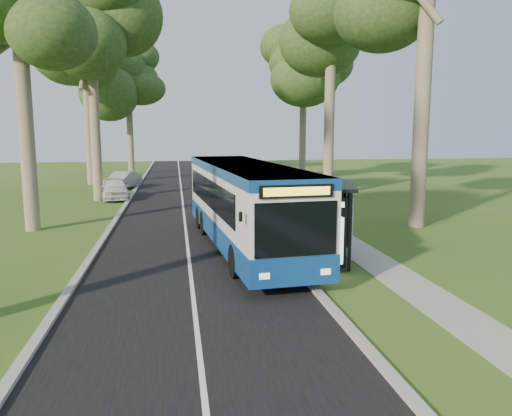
{
  "coord_description": "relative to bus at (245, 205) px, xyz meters",
  "views": [
    {
      "loc": [
        -3.9,
        -16.09,
        4.61
      ],
      "look_at": [
        -0.83,
        2.9,
        1.6
      ],
      "focal_mm": 35.0,
      "sensor_mm": 36.0,
      "label": 1
    }
  ],
  "objects": [
    {
      "name": "ground",
      "position": [
        1.26,
        -2.94,
        -1.72
      ],
      "size": [
        120.0,
        120.0,
        0.0
      ],
      "primitive_type": "plane",
      "color": "#385A1C",
      "rests_on": "ground"
    },
    {
      "name": "road",
      "position": [
        -2.24,
        7.06,
        -1.71
      ],
      "size": [
        7.0,
        100.0,
        0.02
      ],
      "primitive_type": "cube",
      "color": "black",
      "rests_on": "ground"
    },
    {
      "name": "kerb_east",
      "position": [
        1.26,
        7.06,
        -1.66
      ],
      "size": [
        0.25,
        100.0,
        0.12
      ],
      "primitive_type": "cube",
      "color": "#9E9B93",
      "rests_on": "ground"
    },
    {
      "name": "kerb_west",
      "position": [
        -5.74,
        7.06,
        -1.66
      ],
      "size": [
        0.25,
        100.0,
        0.12
      ],
      "primitive_type": "cube",
      "color": "#9E9B93",
      "rests_on": "ground"
    },
    {
      "name": "centre_line",
      "position": [
        -2.24,
        7.06,
        -1.69
      ],
      "size": [
        0.12,
        100.0,
        0.0
      ],
      "primitive_type": "cube",
      "color": "white",
      "rests_on": "road"
    },
    {
      "name": "footpath",
      "position": [
        4.26,
        7.06,
        -1.71
      ],
      "size": [
        1.5,
        100.0,
        0.02
      ],
      "primitive_type": "cube",
      "color": "gray",
      "rests_on": "ground"
    },
    {
      "name": "bus",
      "position": [
        0.0,
        0.0,
        0.0
      ],
      "size": [
        3.68,
        12.67,
        3.31
      ],
      "rotation": [
        0.0,
        0.0,
        0.09
      ],
      "color": "white",
      "rests_on": "ground"
    },
    {
      "name": "bus_stop_sign",
      "position": [
        1.96,
        -0.85,
        -0.06
      ],
      "size": [
        0.09,
        0.38,
        2.67
      ],
      "rotation": [
        0.0,
        0.0,
        0.04
      ],
      "color": "gray",
      "rests_on": "ground"
    },
    {
      "name": "bus_shelter",
      "position": [
        2.81,
        -2.76,
        0.23
      ],
      "size": [
        2.53,
        3.56,
        2.76
      ],
      "rotation": [
        0.0,
        0.0,
        -0.27
      ],
      "color": "black",
      "rests_on": "ground"
    },
    {
      "name": "litter_bin",
      "position": [
        1.84,
        -3.1,
        -1.25
      ],
      "size": [
        0.53,
        0.53,
        0.92
      ],
      "rotation": [
        0.0,
        0.0,
        -0.43
      ],
      "color": "black",
      "rests_on": "ground"
    },
    {
      "name": "car_white",
      "position": [
        -6.7,
        15.37,
        -0.98
      ],
      "size": [
        2.37,
        4.51,
        1.46
      ],
      "primitive_type": "imported",
      "rotation": [
        0.0,
        0.0,
        0.16
      ],
      "color": "silver",
      "rests_on": "ground"
    },
    {
      "name": "car_silver",
      "position": [
        -6.78,
        21.32,
        -1.03
      ],
      "size": [
        2.87,
        4.43,
        1.38
      ],
      "primitive_type": "imported",
      "rotation": [
        0.0,
        0.0,
        -0.37
      ],
      "color": "#9B9CA2",
      "rests_on": "ground"
    },
    {
      "name": "tree_west_c",
      "position": [
        -7.74,
        15.06,
        8.51
      ],
      "size": [
        5.2,
        5.2,
        13.79
      ],
      "color": "#7A6B56",
      "rests_on": "ground"
    },
    {
      "name": "tree_west_d",
      "position": [
        -9.74,
        25.06,
        10.28
      ],
      "size": [
        5.2,
        5.2,
        16.21
      ],
      "color": "#7A6B56",
      "rests_on": "ground"
    },
    {
      "name": "tree_west_e",
      "position": [
        -7.24,
        35.06,
        8.41
      ],
      "size": [
        5.2,
        5.2,
        13.65
      ],
      "color": "#7A6B56",
      "rests_on": "ground"
    },
    {
      "name": "tree_east_c",
      "position": [
        8.06,
        15.06,
        10.84
      ],
      "size": [
        5.2,
        5.2,
        16.97
      ],
      "color": "#7A6B56",
      "rests_on": "ground"
    },
    {
      "name": "tree_east_d",
      "position": [
        9.26,
        27.06,
        7.94
      ],
      "size": [
        5.2,
        5.2,
        13.01
      ],
      "color": "#7A6B56",
      "rests_on": "ground"
    }
  ]
}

